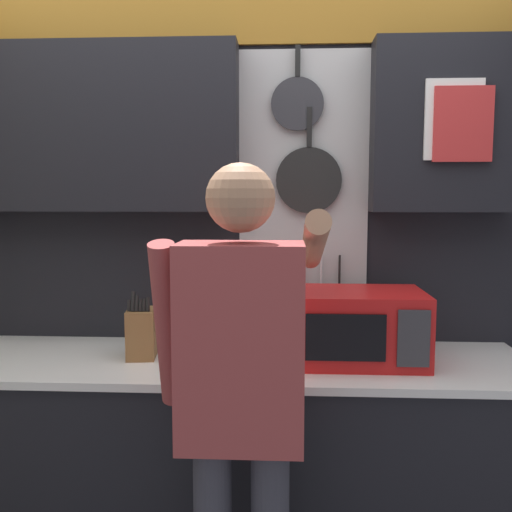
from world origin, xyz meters
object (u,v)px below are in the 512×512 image
knife_block (141,333)px  microwave (356,326)px  utensil_crock (216,337)px  person (241,386)px

knife_block → microwave: bearing=-0.0°
utensil_crock → microwave: bearing=-0.2°
microwave → person: 0.67m
utensil_crock → person: (0.14, -0.52, -0.02)m
knife_block → utensil_crock: utensil_crock is taller
person → microwave: bearing=51.7°
utensil_crock → person: person is taller
microwave → person: bearing=-128.3°
microwave → knife_block: size_ratio=1.91×
microwave → person: person is taller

